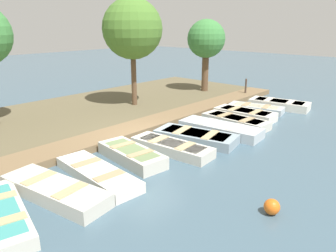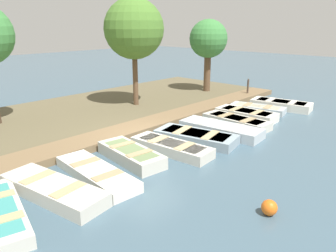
# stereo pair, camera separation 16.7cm
# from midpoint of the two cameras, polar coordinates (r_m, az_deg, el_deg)

# --- Properties ---
(ground_plane) EXTENTS (80.00, 80.00, 0.00)m
(ground_plane) POSITION_cam_midpoint_polar(r_m,az_deg,el_deg) (12.66, -4.18, -2.70)
(ground_plane) COLOR #425B6B
(shore_bank) EXTENTS (8.00, 24.00, 0.17)m
(shore_bank) POSITION_cam_midpoint_polar(r_m,az_deg,el_deg) (16.47, -16.31, 1.72)
(shore_bank) COLOR brown
(shore_bank) RESTS_ON ground_plane
(dock_walkway) EXTENTS (1.36, 23.05, 0.27)m
(dock_walkway) POSITION_cam_midpoint_polar(r_m,az_deg,el_deg) (13.47, -7.74, -0.95)
(dock_walkway) COLOR brown
(dock_walkway) RESTS_ON ground_plane
(rowboat_2) EXTENTS (3.38, 1.52, 0.40)m
(rowboat_2) POSITION_cam_midpoint_polar(r_m,az_deg,el_deg) (9.20, -19.62, -10.51)
(rowboat_2) COLOR beige
(rowboat_2) RESTS_ON ground_plane
(rowboat_3) EXTENTS (3.32, 1.22, 0.33)m
(rowboat_3) POSITION_cam_midpoint_polar(r_m,az_deg,el_deg) (9.89, -12.66, -8.08)
(rowboat_3) COLOR silver
(rowboat_3) RESTS_ON ground_plane
(rowboat_4) EXTENTS (2.75, 1.32, 0.44)m
(rowboat_4) POSITION_cam_midpoint_polar(r_m,az_deg,el_deg) (10.90, -6.80, -4.97)
(rowboat_4) COLOR beige
(rowboat_4) RESTS_ON ground_plane
(rowboat_5) EXTENTS (3.12, 1.22, 0.38)m
(rowboat_5) POSITION_cam_midpoint_polar(r_m,az_deg,el_deg) (11.55, 0.22, -3.69)
(rowboat_5) COLOR beige
(rowboat_5) RESTS_ON ground_plane
(rowboat_6) EXTENTS (3.31, 1.87, 0.39)m
(rowboat_6) POSITION_cam_midpoint_polar(r_m,az_deg,el_deg) (12.62, 4.49, -1.86)
(rowboat_6) COLOR #8C9EA8
(rowboat_6) RESTS_ON ground_plane
(rowboat_7) EXTENTS (3.50, 1.45, 0.42)m
(rowboat_7) POSITION_cam_midpoint_polar(r_m,az_deg,el_deg) (13.63, 8.74, -0.46)
(rowboat_7) COLOR #B2BCC1
(rowboat_7) RESTS_ON ground_plane
(rowboat_8) EXTENTS (3.06, 1.13, 0.39)m
(rowboat_8) POSITION_cam_midpoint_polar(r_m,az_deg,el_deg) (14.85, 11.32, 0.85)
(rowboat_8) COLOR beige
(rowboat_8) RESTS_ON ground_plane
(rowboat_9) EXTENTS (2.88, 1.24, 0.43)m
(rowboat_9) POSITION_cam_midpoint_polar(r_m,az_deg,el_deg) (16.02, 12.95, 2.03)
(rowboat_9) COLOR silver
(rowboat_9) RESTS_ON ground_plane
(rowboat_10) EXTENTS (2.87, 1.54, 0.34)m
(rowboat_10) POSITION_cam_midpoint_polar(r_m,az_deg,el_deg) (17.48, 14.77, 3.01)
(rowboat_10) COLOR #B2BCC1
(rowboat_10) RESTS_ON ground_plane
(rowboat_11) EXTENTS (3.16, 1.63, 0.43)m
(rowboat_11) POSITION_cam_midpoint_polar(r_m,az_deg,el_deg) (18.50, 18.55, 3.61)
(rowboat_11) COLOR silver
(rowboat_11) RESTS_ON ground_plane
(mooring_post_far) EXTENTS (0.11, 0.11, 1.16)m
(mooring_post_far) POSITION_cam_midpoint_polar(r_m,az_deg,el_deg) (20.66, 13.15, 6.49)
(mooring_post_far) COLOR #47382D
(mooring_post_far) RESTS_ON ground_plane
(buoy) EXTENTS (0.38, 0.38, 0.38)m
(buoy) POSITION_cam_midpoint_polar(r_m,az_deg,el_deg) (8.35, 17.07, -13.31)
(buoy) COLOR orange
(buoy) RESTS_ON ground_plane
(park_tree_center) EXTENTS (3.05, 3.05, 5.61)m
(park_tree_center) POSITION_cam_midpoint_polar(r_m,az_deg,el_deg) (17.26, -6.52, 16.41)
(park_tree_center) COLOR brown
(park_tree_center) RESTS_ON ground_plane
(park_tree_right) EXTENTS (2.35, 2.35, 4.62)m
(park_tree_right) POSITION_cam_midpoint_polar(r_m,az_deg,el_deg) (21.12, 6.43, 14.68)
(park_tree_right) COLOR brown
(park_tree_right) RESTS_ON ground_plane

